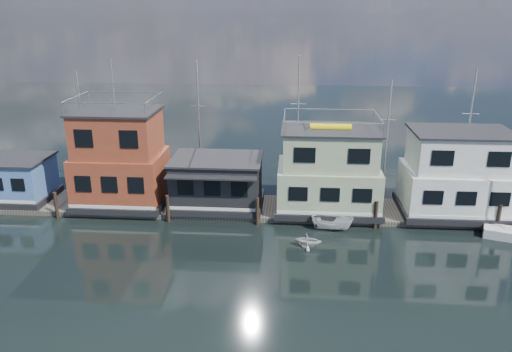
# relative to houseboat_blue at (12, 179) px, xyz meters

# --- Properties ---
(ground) EXTENTS (160.00, 160.00, 0.00)m
(ground) POSITION_rel_houseboat_blue_xyz_m (18.00, -12.00, -2.21)
(ground) COLOR black
(ground) RESTS_ON ground
(dock) EXTENTS (48.00, 5.00, 0.40)m
(dock) POSITION_rel_houseboat_blue_xyz_m (18.00, 0.00, -2.01)
(dock) COLOR #595147
(dock) RESTS_ON ground
(houseboat_blue) EXTENTS (6.40, 4.90, 3.66)m
(houseboat_blue) POSITION_rel_houseboat_blue_xyz_m (0.00, 0.00, 0.00)
(houseboat_blue) COLOR black
(houseboat_blue) RESTS_ON dock
(houseboat_red) EXTENTS (7.40, 5.90, 11.86)m
(houseboat_red) POSITION_rel_houseboat_blue_xyz_m (9.50, 0.00, 1.90)
(houseboat_red) COLOR black
(houseboat_red) RESTS_ON dock
(houseboat_dark) EXTENTS (7.40, 6.10, 4.06)m
(houseboat_dark) POSITION_rel_houseboat_blue_xyz_m (17.50, -0.02, 0.21)
(houseboat_dark) COLOR black
(houseboat_dark) RESTS_ON dock
(houseboat_green) EXTENTS (8.40, 5.90, 7.03)m
(houseboat_green) POSITION_rel_houseboat_blue_xyz_m (26.50, 0.00, 1.34)
(houseboat_green) COLOR black
(houseboat_green) RESTS_ON dock
(houseboat_white) EXTENTS (8.40, 5.90, 6.66)m
(houseboat_white) POSITION_rel_houseboat_blue_xyz_m (36.50, 0.00, 1.33)
(houseboat_white) COLOR black
(houseboat_white) RESTS_ON dock
(pilings) EXTENTS (42.28, 0.28, 2.20)m
(pilings) POSITION_rel_houseboat_blue_xyz_m (17.67, -2.80, -1.11)
(pilings) COLOR #2D2116
(pilings) RESTS_ON ground
(background_masts) EXTENTS (36.40, 0.16, 12.00)m
(background_masts) POSITION_rel_houseboat_blue_xyz_m (22.76, 6.00, 3.35)
(background_masts) COLOR silver
(background_masts) RESTS_ON ground
(motorboat) EXTENTS (3.34, 1.78, 1.22)m
(motorboat) POSITION_rel_houseboat_blue_xyz_m (26.70, -3.42, -1.59)
(motorboat) COLOR silver
(motorboat) RESTS_ON ground
(dinghy_white) EXTENTS (2.15, 1.93, 1.01)m
(dinghy_white) POSITION_rel_houseboat_blue_xyz_m (24.82, -6.27, -1.70)
(dinghy_white) COLOR silver
(dinghy_white) RESTS_ON ground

